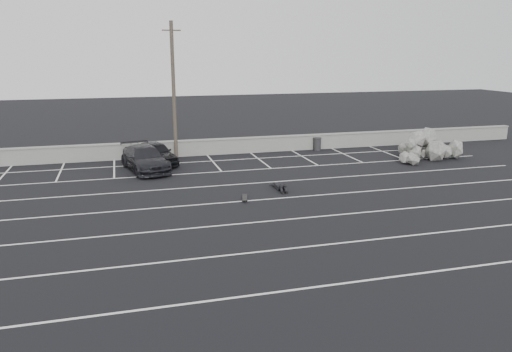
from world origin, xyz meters
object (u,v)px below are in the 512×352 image
object	(u,v)px
riprap_pile	(430,151)
trash_bin	(317,144)
car_left	(155,153)
utility_pole	(174,91)
car_right	(145,159)
skateboard	(245,198)
person	(279,184)

from	to	relation	value
riprap_pile	trash_bin	bearing A→B (deg)	142.34
car_left	utility_pole	distance (m)	4.07
car_right	trash_bin	world-z (taller)	car_right
riprap_pile	car_left	bearing A→B (deg)	170.13
car_right	skateboard	xyz separation A→B (m)	(4.13, -7.31, -0.63)
car_left	skateboard	distance (m)	9.47
skateboard	car_left	bearing A→B (deg)	124.77
car_left	riprap_pile	xyz separation A→B (m)	(17.27, -3.01, -0.23)
car_right	trash_bin	size ratio (longest dim) A/B	5.52
utility_pole	skateboard	world-z (taller)	utility_pole
car_right	person	size ratio (longest dim) A/B	2.18
riprap_pile	skateboard	distance (m)	15.02
trash_bin	utility_pole	bearing A→B (deg)	-177.69
utility_pole	skateboard	bearing A→B (deg)	-78.54
car_right	utility_pole	distance (m)	4.99
person	car_left	bearing A→B (deg)	130.39
car_right	utility_pole	size ratio (longest dim) A/B	0.57
car_right	person	world-z (taller)	car_right
car_left	utility_pole	bearing A→B (deg)	23.36
utility_pole	skateboard	distance (m)	11.07
car_left	utility_pole	world-z (taller)	utility_pole
car_left	riprap_pile	bearing A→B (deg)	-27.37
car_right	trash_bin	distance (m)	12.41
car_left	person	size ratio (longest dim) A/B	1.84
car_left	skateboard	xyz separation A→B (m)	(3.42, -8.81, -0.62)
trash_bin	riprap_pile	xyz separation A→B (m)	(5.97, -4.61, 0.02)
car_left	person	xyz separation A→B (m)	(5.59, -7.26, -0.48)
car_right	skateboard	world-z (taller)	car_right
utility_pole	trash_bin	bearing A→B (deg)	2.31
person	skateboard	xyz separation A→B (m)	(-2.18, -1.55, -0.14)
person	trash_bin	bearing A→B (deg)	60.00
car_right	person	distance (m)	8.56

